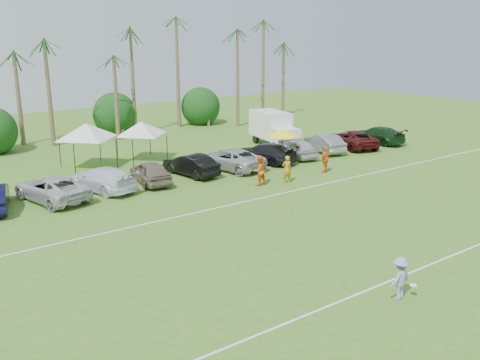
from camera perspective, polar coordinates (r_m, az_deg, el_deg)
ground at (r=20.83m, az=17.53°, el=-13.25°), size 120.00×120.00×0.00m
field_lines at (r=25.78m, az=3.11°, el=-6.80°), size 80.00×12.10×0.01m
palm_tree_4 at (r=49.75m, az=-23.64°, el=11.54°), size 2.40×2.40×8.90m
palm_tree_5 at (r=50.77m, az=-19.26°, el=13.00°), size 2.40×2.40×9.90m
palm_tree_6 at (r=52.09m, az=-15.02°, el=14.31°), size 2.40×2.40×10.90m
palm_tree_7 at (r=53.69m, az=-10.98°, el=15.47°), size 2.40×2.40×11.90m
palm_tree_8 at (r=56.07m, az=-6.11°, el=13.00°), size 2.40×2.40×8.90m
palm_tree_9 at (r=58.72m, az=-1.79°, el=14.03°), size 2.40×2.40×9.90m
palm_tree_10 at (r=61.67m, az=2.17°, el=14.89°), size 2.40×2.40×10.90m
palm_tree_11 at (r=64.22m, az=5.09°, el=15.62°), size 2.40×2.40×11.90m
bush_tree_2 at (r=54.35m, az=-12.91°, el=6.61°), size 4.00×4.00×4.00m
bush_tree_3 at (r=58.97m, az=-3.91°, el=7.62°), size 4.00×4.00×4.00m
sideline_player_a at (r=35.95m, az=5.01°, el=1.15°), size 0.76×0.59×1.86m
sideline_player_b at (r=35.22m, az=2.07°, el=1.00°), size 0.97×0.76×1.98m
sideline_player_c at (r=38.96m, az=9.09°, el=2.17°), size 1.20×0.75×1.91m
box_truck at (r=47.58m, az=3.66°, el=5.52°), size 3.34×6.16×3.01m
canopy_tent_left at (r=40.90m, az=-16.14°, el=5.81°), size 4.84×4.84×3.92m
canopy_tent_right at (r=42.50m, az=-10.55°, el=6.15°), size 4.46×4.46×3.62m
market_umbrella at (r=41.10m, az=4.58°, el=5.10°), size 2.43×2.43×2.71m
frisbee_player at (r=21.27m, az=16.66°, el=-10.01°), size 1.15×0.79×1.68m
parked_car_2 at (r=33.92m, az=-19.49°, el=-0.85°), size 3.72×5.95×1.53m
parked_car_3 at (r=35.17m, az=-14.53°, el=0.11°), size 3.50×5.66×1.53m
parked_car_4 at (r=36.19m, az=-9.56°, el=0.83°), size 2.45×4.71×1.53m
parked_car_5 at (r=37.89m, az=-5.27°, el=1.63°), size 2.28×4.84×1.53m
parked_car_6 at (r=39.46m, az=-1.04°, el=2.25°), size 3.60×5.91×1.53m
parked_car_7 at (r=41.50m, az=2.54°, el=2.89°), size 3.75×5.69×1.53m
parked_car_8 at (r=43.48m, az=6.04°, el=3.40°), size 2.60×4.75×1.53m
parked_car_9 at (r=45.82m, az=8.96°, el=3.91°), size 2.70×4.90×1.53m
parked_car_10 at (r=48.07m, az=11.87°, el=4.31°), size 3.98×6.00×1.53m
parked_car_11 at (r=50.52m, az=14.38°, el=4.68°), size 2.59×5.45×1.53m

